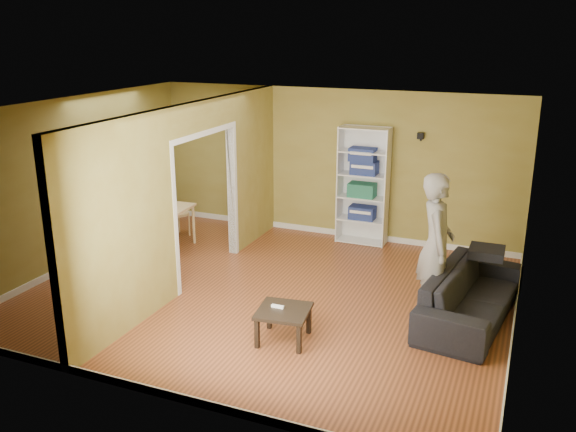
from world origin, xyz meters
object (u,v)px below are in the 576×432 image
object	(u,v)px
chair_far	(177,212)
coffee_table	(284,314)
dining_table	(156,210)
chair_left	(117,214)
bookshelf	(364,185)
chair_near	(144,230)
person	(437,233)
sofa	(472,288)

from	to	relation	value
chair_far	coffee_table	bearing A→B (deg)	155.84
coffee_table	chair_far	xyz separation A→B (m)	(-3.22, 2.80, 0.10)
dining_table	chair_left	xyz separation A→B (m)	(-0.77, -0.07, -0.13)
bookshelf	chair_far	xyz separation A→B (m)	(-3.12, -0.99, -0.56)
chair_near	person	bearing A→B (deg)	5.55
person	chair_far	xyz separation A→B (m)	(-4.72, 1.35, -0.65)
dining_table	chair_near	size ratio (longest dim) A/B	1.25
coffee_table	chair_near	bearing A→B (deg)	151.67
chair_near	chair_far	bearing A→B (deg)	102.29
sofa	person	distance (m)	0.83
sofa	coffee_table	world-z (taller)	sofa
sofa	coffee_table	distance (m)	2.46
sofa	bookshelf	distance (m)	3.20
dining_table	chair_left	world-z (taller)	chair_left
coffee_table	chair_near	distance (m)	3.58
person	chair_near	xyz separation A→B (m)	(-4.65, 0.26, -0.65)
sofa	bookshelf	world-z (taller)	bookshelf
dining_table	person	bearing A→B (deg)	-9.26
bookshelf	chair_near	bearing A→B (deg)	-145.60
bookshelf	chair_near	size ratio (longest dim) A/B	2.22
person	coffee_table	xyz separation A→B (m)	(-1.50, -1.44, -0.76)
coffee_table	chair_left	world-z (taller)	chair_left
person	bookshelf	xyz separation A→B (m)	(-1.60, 2.34, -0.09)
person	chair_far	distance (m)	4.95
bookshelf	chair_near	world-z (taller)	bookshelf
chair_near	coffee_table	bearing A→B (deg)	-19.63
chair_left	chair_far	bearing A→B (deg)	145.83
sofa	chair_left	distance (m)	6.07
sofa	chair_far	distance (m)	5.38
dining_table	chair_near	xyz separation A→B (m)	(0.11, -0.52, -0.18)
coffee_table	chair_left	size ratio (longest dim) A/B	0.60
chair_far	person	bearing A→B (deg)	-179.18
coffee_table	chair_near	xyz separation A→B (m)	(-3.15, 1.70, 0.11)
person	coffee_table	distance (m)	2.22
person	dining_table	xyz separation A→B (m)	(-4.77, 0.78, -0.47)
coffee_table	chair_near	size ratio (longest dim) A/B	0.67
person	coffee_table	world-z (taller)	person
dining_table	bookshelf	bearing A→B (deg)	26.35
coffee_table	chair_far	distance (m)	4.27
chair_left	chair_near	size ratio (longest dim) A/B	1.10
person	chair_near	size ratio (longest dim) A/B	2.43
coffee_table	bookshelf	bearing A→B (deg)	91.54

